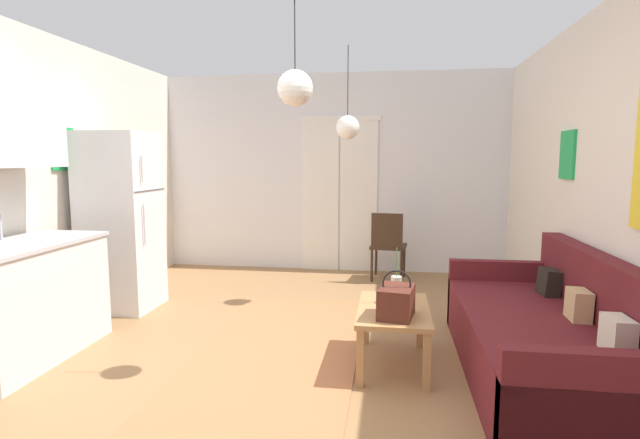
{
  "coord_description": "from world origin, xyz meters",
  "views": [
    {
      "loc": [
        0.79,
        -3.08,
        1.5
      ],
      "look_at": [
        0.12,
        1.49,
        0.93
      ],
      "focal_mm": 27.47,
      "sensor_mm": 36.0,
      "label": 1
    }
  ],
  "objects": [
    {
      "name": "ground_plane",
      "position": [
        0.0,
        0.0,
        -0.05
      ],
      "size": [
        5.16,
        7.49,
        0.1
      ],
      "primitive_type": "cube",
      "color": "#996D44"
    },
    {
      "name": "wall_back",
      "position": [
        0.0,
        3.49,
        1.3
      ],
      "size": [
        4.76,
        0.13,
        2.63
      ],
      "color": "silver",
      "rests_on": "ground_plane"
    },
    {
      "name": "area_rug",
      "position": [
        -0.07,
        0.23,
        0.01
      ],
      "size": [
        1.25,
        3.38,
        0.01
      ],
      "primitive_type": "cube",
      "color": "#B26B42",
      "rests_on": "ground_plane"
    },
    {
      "name": "couch",
      "position": [
        1.88,
        0.32,
        0.27
      ],
      "size": [
        0.94,
        2.18,
        0.86
      ],
      "color": "#5B191E",
      "rests_on": "ground_plane"
    },
    {
      "name": "coffee_table",
      "position": [
        0.82,
        0.41,
        0.37
      ],
      "size": [
        0.51,
        0.86,
        0.43
      ],
      "color": "#B27F4C",
      "rests_on": "ground_plane"
    },
    {
      "name": "bamboo_vase",
      "position": [
        0.84,
        0.54,
        0.53
      ],
      "size": [
        0.08,
        0.08,
        0.42
      ],
      "color": "beige",
      "rests_on": "coffee_table"
    },
    {
      "name": "handbag",
      "position": [
        0.84,
        0.2,
        0.54
      ],
      "size": [
        0.27,
        0.34,
        0.33
      ],
      "color": "#512319",
      "rests_on": "coffee_table"
    },
    {
      "name": "refrigerator",
      "position": [
        -1.87,
        1.42,
        0.88
      ],
      "size": [
        0.67,
        0.62,
        1.76
      ],
      "color": "white",
      "rests_on": "ground_plane"
    },
    {
      "name": "kitchen_counter",
      "position": [
        -1.94,
        0.13,
        0.81
      ],
      "size": [
        0.62,
        1.26,
        2.12
      ],
      "color": "silver",
      "rests_on": "ground_plane"
    },
    {
      "name": "accent_chair",
      "position": [
        0.76,
        2.92,
        0.48
      ],
      "size": [
        0.46,
        0.45,
        0.85
      ],
      "rotation": [
        0.0,
        0.0,
        3.02
      ],
      "color": "#382619",
      "rests_on": "ground_plane"
    },
    {
      "name": "pendant_lamp_near",
      "position": [
        0.15,
        0.18,
        1.97
      ],
      "size": [
        0.24,
        0.24,
        0.78
      ],
      "color": "black"
    },
    {
      "name": "pendant_lamp_far",
      "position": [
        0.34,
        1.93,
        1.82
      ],
      "size": [
        0.24,
        0.24,
        0.93
      ],
      "color": "black"
    }
  ]
}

